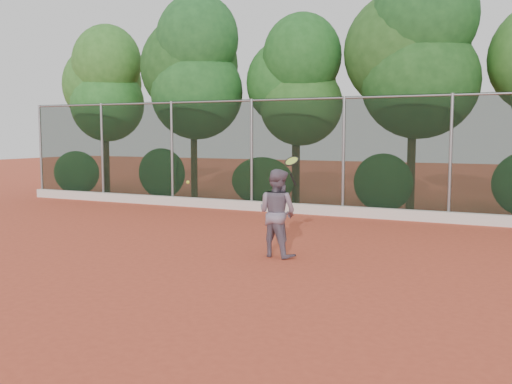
% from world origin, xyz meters
% --- Properties ---
extents(ground, '(80.00, 80.00, 0.00)m').
position_xyz_m(ground, '(0.00, 0.00, 0.00)').
color(ground, '#C84A2F').
rests_on(ground, ground).
extents(concrete_curb, '(24.00, 0.20, 0.30)m').
position_xyz_m(concrete_curb, '(0.00, 6.82, 0.15)').
color(concrete_curb, silver).
rests_on(concrete_curb, ground).
extents(tennis_player, '(0.97, 0.83, 1.73)m').
position_xyz_m(tennis_player, '(0.49, 0.94, 0.86)').
color(tennis_player, slate).
rests_on(tennis_player, ground).
extents(chainlink_fence, '(24.09, 0.09, 3.50)m').
position_xyz_m(chainlink_fence, '(-0.00, 7.00, 1.86)').
color(chainlink_fence, black).
rests_on(chainlink_fence, ground).
extents(foliage_backdrop, '(23.70, 3.63, 7.55)m').
position_xyz_m(foliage_backdrop, '(-0.55, 8.98, 4.40)').
color(foliage_backdrop, '#432919').
rests_on(foliage_backdrop, ground).
extents(tennis_racket, '(0.33, 0.31, 0.57)m').
position_xyz_m(tennis_racket, '(0.85, 0.79, 1.86)').
color(tennis_racket, black).
rests_on(tennis_racket, ground).
extents(tennis_ball_in_flight, '(0.07, 0.07, 0.07)m').
position_xyz_m(tennis_ball_in_flight, '(-1.41, 0.71, 1.42)').
color(tennis_ball_in_flight, '#DBF136').
rests_on(tennis_ball_in_flight, ground).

